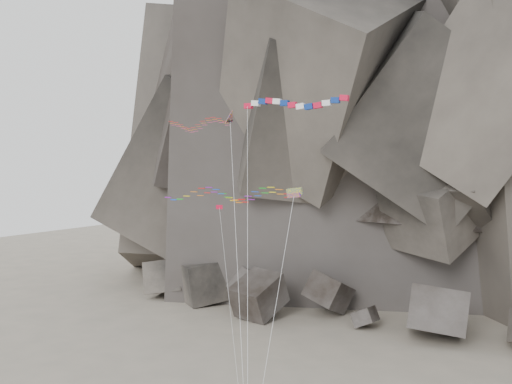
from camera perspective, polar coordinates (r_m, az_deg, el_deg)
The scene contains 6 objects.
headland at distance 115.43m, azimuth 17.19°, elevation 12.45°, with size 110.00×70.00×84.00m, color #5D544C, non-canonical shape.
boulder_field at distance 84.41m, azimuth 4.71°, elevation -10.86°, with size 63.82×15.60×8.22m.
delta_kite at distance 58.15m, azimuth -6.04°, elevation 6.77°, with size 19.28×16.20×25.93m.
banner_kite at distance 50.59m, azimuth 3.73°, elevation 8.68°, with size 9.80×14.56×26.53m.
parafoil_kite at distance 52.83m, azimuth -3.32°, elevation -0.19°, with size 17.19×13.15×18.59m.
pennant_kite at distance 50.87m, azimuth -3.31°, elevation -5.41°, with size 11.38×13.25×16.74m.
Camera 1 is at (26.34, -40.65, 22.34)m, focal length 40.00 mm.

